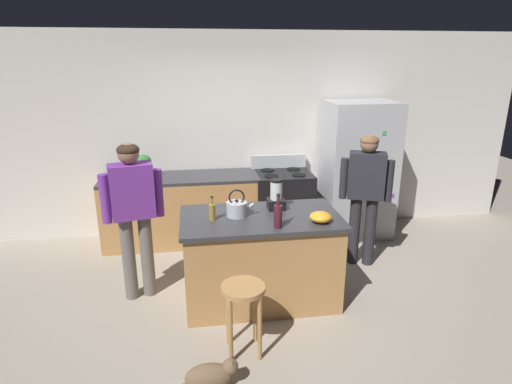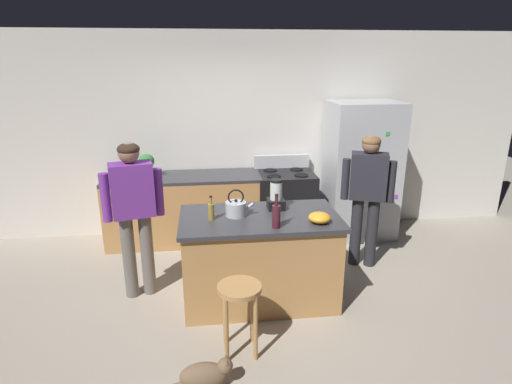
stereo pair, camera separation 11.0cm
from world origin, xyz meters
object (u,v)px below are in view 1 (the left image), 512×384
object	(u,v)px
person_by_island_left	(133,207)
bar_stool	(243,301)
bottle_wine	(278,215)
tea_kettle	(237,208)
potted_plant	(144,165)
blender_appliance	(276,196)
bottle_vinegar	(212,211)
cat	(211,375)
kitchen_island	(260,258)
mixing_bowl	(321,217)
refrigerator	(358,170)
stove_range	(282,204)
person_by_sink_right	(366,188)

from	to	relation	value
person_by_island_left	bar_stool	world-z (taller)	person_by_island_left
bottle_wine	tea_kettle	world-z (taller)	bottle_wine
potted_plant	tea_kettle	bearing A→B (deg)	-55.94
blender_appliance	bottle_vinegar	xyz separation A→B (m)	(-0.65, -0.22, -0.04)
bar_stool	cat	distance (m)	0.60
bar_stool	bottle_vinegar	distance (m)	0.93
bottle_wine	tea_kettle	size ratio (longest dim) A/B	1.15
kitchen_island	person_by_island_left	xyz separation A→B (m)	(-1.22, 0.24, 0.52)
blender_appliance	mixing_bowl	size ratio (longest dim) A/B	1.47
bottle_vinegar	kitchen_island	bearing A→B (deg)	3.42
tea_kettle	blender_appliance	bearing A→B (deg)	19.49
bar_stool	refrigerator	bearing A→B (deg)	51.10
stove_range	person_by_sink_right	distance (m)	1.29
cat	potted_plant	size ratio (longest dim) A/B	1.73
kitchen_island	blender_appliance	size ratio (longest dim) A/B	4.98
bar_stool	person_by_sink_right	bearing A→B (deg)	41.23
mixing_bowl	bar_stool	bearing A→B (deg)	-144.93
bar_stool	blender_appliance	distance (m)	1.21
potted_plant	blender_appliance	distance (m)	1.97
cat	bottle_vinegar	world-z (taller)	bottle_vinegar
blender_appliance	stove_range	bearing A→B (deg)	75.15
cat	blender_appliance	size ratio (longest dim) A/B	1.68
bar_stool	tea_kettle	bearing A→B (deg)	86.92
person_by_sink_right	bottle_wine	distance (m)	1.50
bar_stool	bottle_wine	distance (m)	0.81
blender_appliance	mixing_bowl	distance (m)	0.54
potted_plant	stove_range	bearing A→B (deg)	-0.82
mixing_bowl	bottle_vinegar	bearing A→B (deg)	168.85
person_by_sink_right	bar_stool	xyz separation A→B (m)	(-1.58, -1.38, -0.45)
person_by_sink_right	tea_kettle	bearing A→B (deg)	-160.09
kitchen_island	potted_plant	xyz separation A→B (m)	(-1.24, 1.55, 0.62)
refrigerator	tea_kettle	distance (m)	2.31
person_by_island_left	potted_plant	size ratio (longest dim) A/B	5.36
bar_stool	bottle_wine	world-z (taller)	bottle_wine
person_by_sink_right	potted_plant	size ratio (longest dim) A/B	5.18
stove_range	person_by_sink_right	size ratio (longest dim) A/B	0.70
kitchen_island	mixing_bowl	size ratio (longest dim) A/B	7.34
blender_appliance	bottle_vinegar	distance (m)	0.69
person_by_island_left	bar_stool	distance (m)	1.48
potted_plant	bar_stool	bearing A→B (deg)	-67.34
bar_stool	blender_appliance	world-z (taller)	blender_appliance
blender_appliance	person_by_island_left	bearing A→B (deg)	177.80
potted_plant	bottle_vinegar	distance (m)	1.76
blender_appliance	mixing_bowl	xyz separation A→B (m)	(0.34, -0.41, -0.08)
refrigerator	mixing_bowl	xyz separation A→B (m)	(-1.04, -1.72, 0.04)
refrigerator	person_by_island_left	distance (m)	3.06
bar_stool	blender_appliance	size ratio (longest dim) A/B	2.01
cat	mixing_bowl	world-z (taller)	mixing_bowl
kitchen_island	bottle_wine	distance (m)	0.65
blender_appliance	bottle_vinegar	bearing A→B (deg)	-161.56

